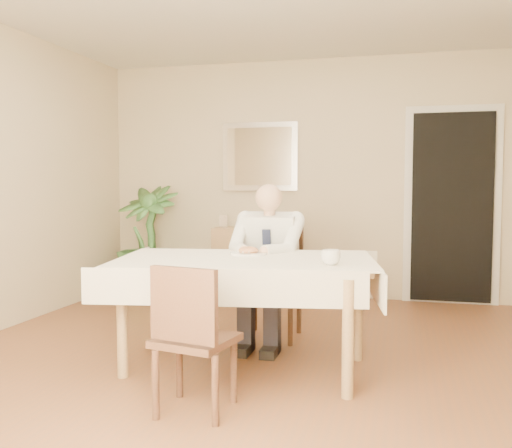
% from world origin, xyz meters
% --- Properties ---
extents(room, '(5.00, 5.02, 2.60)m').
position_xyz_m(room, '(0.00, 0.00, 1.30)').
color(room, brown).
rests_on(room, ground).
extents(doorway, '(0.96, 0.07, 2.10)m').
position_xyz_m(doorway, '(1.55, 2.46, 1.00)').
color(doorway, silver).
rests_on(doorway, ground).
extents(mirror, '(0.86, 0.04, 0.76)m').
position_xyz_m(mirror, '(-0.50, 2.47, 1.55)').
color(mirror, silver).
rests_on(mirror, room).
extents(dining_table, '(1.88, 1.30, 0.75)m').
position_xyz_m(dining_table, '(0.04, -0.09, 0.67)').
color(dining_table, '#A57D4C').
rests_on(dining_table, ground).
extents(chair_far, '(0.49, 0.49, 0.95)m').
position_xyz_m(chair_far, '(0.04, 0.79, 0.54)').
color(chair_far, '#3C261A').
rests_on(chair_far, ground).
extents(chair_near, '(0.46, 0.46, 0.82)m').
position_xyz_m(chair_near, '(-0.03, -0.93, 0.46)').
color(chair_near, '#3C261A').
rests_on(chair_near, ground).
extents(seated_man, '(0.48, 0.72, 1.24)m').
position_xyz_m(seated_man, '(0.04, 0.50, 0.69)').
color(seated_man, white).
rests_on(seated_man, ground).
extents(plate, '(0.26, 0.26, 0.02)m').
position_xyz_m(plate, '(0.01, 0.08, 0.76)').
color(plate, white).
rests_on(plate, dining_table).
extents(food, '(0.14, 0.14, 0.06)m').
position_xyz_m(food, '(0.01, 0.08, 0.78)').
color(food, '#965E3A').
rests_on(food, dining_table).
extents(knife, '(0.01, 0.13, 0.01)m').
position_xyz_m(knife, '(0.05, 0.02, 0.78)').
color(knife, silver).
rests_on(knife, dining_table).
extents(fork, '(0.01, 0.13, 0.01)m').
position_xyz_m(fork, '(-0.03, 0.02, 0.78)').
color(fork, silver).
rests_on(fork, dining_table).
extents(coffee_mug, '(0.13, 0.13, 0.09)m').
position_xyz_m(coffee_mug, '(0.63, -0.28, 0.80)').
color(coffee_mug, white).
rests_on(coffee_mug, dining_table).
extents(sideboard, '(0.96, 0.36, 0.76)m').
position_xyz_m(sideboard, '(-0.50, 2.32, 0.38)').
color(sideboard, '#A57D4C').
rests_on(sideboard, ground).
extents(photo_frame_left, '(0.10, 0.02, 0.14)m').
position_xyz_m(photo_frame_left, '(-0.89, 2.34, 0.83)').
color(photo_frame_left, silver).
rests_on(photo_frame_left, sideboard).
extents(photo_frame_center, '(0.10, 0.02, 0.14)m').
position_xyz_m(photo_frame_center, '(-0.65, 2.33, 0.83)').
color(photo_frame_center, silver).
rests_on(photo_frame_center, sideboard).
extents(photo_frame_right, '(0.10, 0.02, 0.14)m').
position_xyz_m(photo_frame_right, '(-0.41, 2.35, 0.83)').
color(photo_frame_right, silver).
rests_on(photo_frame_right, sideboard).
extents(potted_palm, '(0.80, 0.80, 1.23)m').
position_xyz_m(potted_palm, '(-1.69, 2.09, 0.61)').
color(potted_palm, '#315C28').
rests_on(potted_palm, ground).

